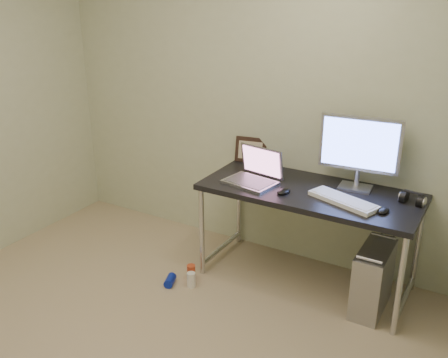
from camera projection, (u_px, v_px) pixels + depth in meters
wall_back at (250, 101)px, 3.92m from camera, size 3.50×0.02×2.50m
desk at (309, 200)px, 3.55m from camera, size 1.53×0.67×0.75m
tower_computer at (373, 279)px, 3.39m from camera, size 0.19×0.44×0.49m
cable_a at (382, 233)px, 3.66m from camera, size 0.01×0.16×0.69m
cable_b at (393, 239)px, 3.61m from camera, size 0.02×0.11×0.71m
can_red at (191, 272)px, 3.80m from camera, size 0.08×0.08×0.12m
can_white at (191, 280)px, 3.70m from camera, size 0.07×0.07×0.12m
can_blue at (170, 281)px, 3.73m from camera, size 0.11×0.14×0.07m
laptop at (255, 174)px, 3.64m from camera, size 0.40×0.35×0.25m
monitor at (360, 147)px, 3.43m from camera, size 0.56×0.18×0.52m
keyboard at (343, 200)px, 3.31m from camera, size 0.50×0.31×0.03m
mouse_right at (384, 210)px, 3.16m from camera, size 0.09×0.12×0.04m
mouse_left at (284, 190)px, 3.45m from camera, size 0.10×0.13×0.04m
headphones at (412, 199)px, 3.29m from camera, size 0.17×0.10×0.10m
picture_frame at (251, 150)px, 4.03m from camera, size 0.27×0.12×0.21m
webcam at (270, 156)px, 3.91m from camera, size 0.05×0.03×0.13m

